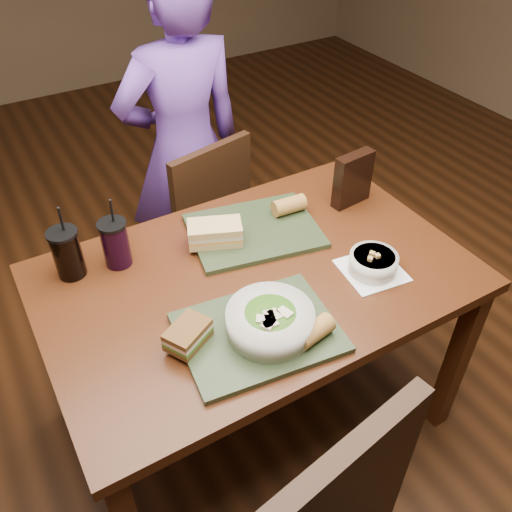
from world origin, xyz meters
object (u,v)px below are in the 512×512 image
at_px(salad_bowl, 270,320).
at_px(baguette_near, 314,331).
at_px(tray_far, 254,231).
at_px(baguette_far, 289,205).
at_px(tray_near, 258,332).
at_px(cup_berry, 115,243).
at_px(cup_cola, 67,253).
at_px(dining_table, 256,294).
at_px(diner, 184,150).
at_px(sandwich_far, 215,233).
at_px(soup_bowl, 373,263).
at_px(chip_bag, 353,179).
at_px(chair_far, 205,219).
at_px(sandwich_near, 188,335).

xyz_separation_m(salad_bowl, baguette_near, (0.09, -0.08, -0.01)).
distance_m(tray_far, baguette_far, 0.16).
distance_m(tray_near, tray_far, 0.46).
bearing_deg(cup_berry, cup_cola, 170.57).
relative_size(dining_table, diner, 0.86).
bearing_deg(tray_near, cup_berry, 115.11).
bearing_deg(sandwich_far, salad_bowl, -96.66).
bearing_deg(dining_table, tray_near, -118.90).
bearing_deg(soup_bowl, salad_bowl, -171.20).
bearing_deg(tray_far, baguette_far, 8.06).
xyz_separation_m(soup_bowl, sandwich_far, (-0.36, 0.36, 0.02)).
xyz_separation_m(sandwich_far, chip_bag, (0.54, -0.02, 0.04)).
height_order(tray_near, cup_berry, cup_berry).
height_order(tray_near, baguette_far, baguette_far).
height_order(cup_cola, chip_bag, cup_cola).
xyz_separation_m(cup_berry, chip_bag, (0.84, -0.10, 0.02)).
bearing_deg(cup_berry, salad_bowl, -63.04).
distance_m(dining_table, salad_bowl, 0.29).
bearing_deg(chip_bag, chair_far, 119.07).
xyz_separation_m(chair_far, tray_near, (-0.26, -0.89, 0.27)).
distance_m(soup_bowl, cup_berry, 0.79).
xyz_separation_m(dining_table, cup_berry, (-0.35, 0.26, 0.17)).
relative_size(dining_table, sandwich_far, 6.65).
height_order(tray_far, cup_berry, cup_berry).
relative_size(salad_bowl, soup_bowl, 1.18).
relative_size(dining_table, baguette_far, 11.34).
height_order(dining_table, sandwich_near, sandwich_near).
relative_size(tray_near, baguette_far, 3.66).
bearing_deg(sandwich_far, dining_table, -76.32).
bearing_deg(baguette_far, sandwich_near, -146.63).
relative_size(tray_near, tray_far, 1.00).
bearing_deg(chip_bag, dining_table, -167.56).
height_order(chair_far, tray_near, chair_far).
bearing_deg(baguette_near, chair_far, 81.69).
distance_m(diner, tray_far, 0.63).
relative_size(tray_near, sandwich_near, 2.93).
xyz_separation_m(baguette_far, chip_bag, (0.24, -0.04, 0.05)).
bearing_deg(baguette_far, baguette_near, -116.34).
xyz_separation_m(salad_bowl, chip_bag, (0.58, 0.40, 0.04)).
relative_size(chair_far, tray_near, 2.08).
height_order(diner, baguette_far, diner).
height_order(sandwich_near, sandwich_far, sandwich_far).
height_order(tray_near, baguette_near, baguette_near).
bearing_deg(cup_berry, tray_near, -64.89).
bearing_deg(dining_table, baguette_far, 38.90).
bearing_deg(cup_berry, baguette_near, -59.69).
relative_size(dining_table, cup_cola, 5.21).
relative_size(sandwich_near, sandwich_far, 0.73).
bearing_deg(diner, tray_far, 86.55).
xyz_separation_m(salad_bowl, soup_bowl, (0.41, 0.06, -0.02)).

